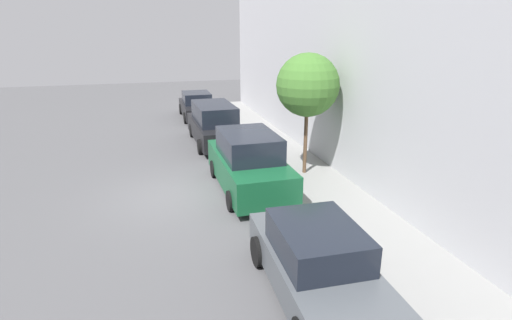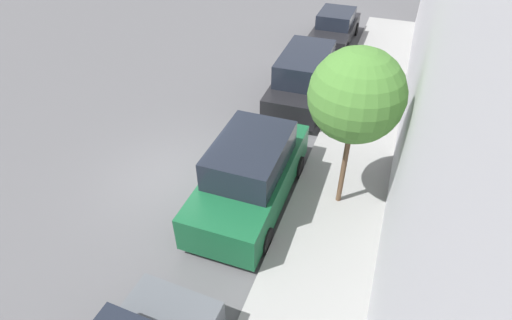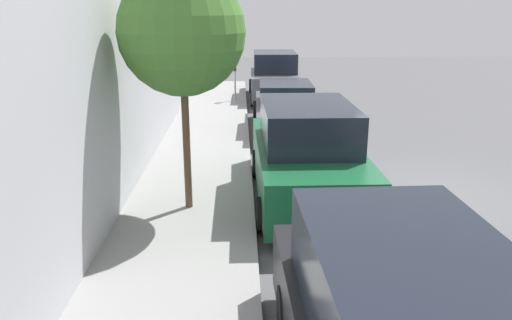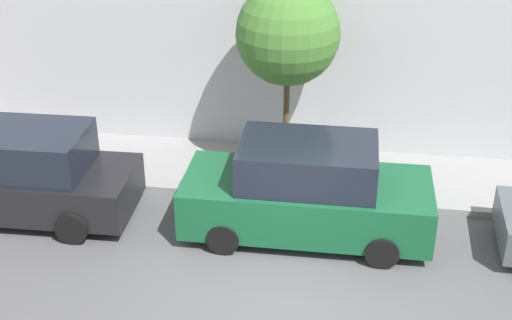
% 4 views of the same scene
% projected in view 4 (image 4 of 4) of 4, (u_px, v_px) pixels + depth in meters
% --- Properties ---
extents(ground_plane, '(60.00, 60.00, 0.00)m').
position_uv_depth(ground_plane, '(287.00, 310.00, 12.13)').
color(ground_plane, '#515154').
extents(sidewalk, '(2.47, 32.00, 0.15)m').
position_uv_depth(sidewalk, '(310.00, 174.00, 16.25)').
color(sidewalk, gray).
rests_on(sidewalk, ground_plane).
extents(parked_suv_third, '(2.08, 4.82, 1.98)m').
position_uv_depth(parked_suv_third, '(307.00, 192.00, 13.82)').
color(parked_suv_third, '#14512D').
rests_on(parked_suv_third, ground_plane).
extents(parked_minivan_fourth, '(2.03, 4.95, 1.90)m').
position_uv_depth(parked_minivan_fourth, '(14.00, 173.00, 14.51)').
color(parked_minivan_fourth, black).
rests_on(parked_minivan_fourth, ground_plane).
extents(street_tree, '(2.20, 2.20, 4.32)m').
position_uv_depth(street_tree, '(288.00, 34.00, 14.81)').
color(street_tree, brown).
rests_on(street_tree, sidewalk).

